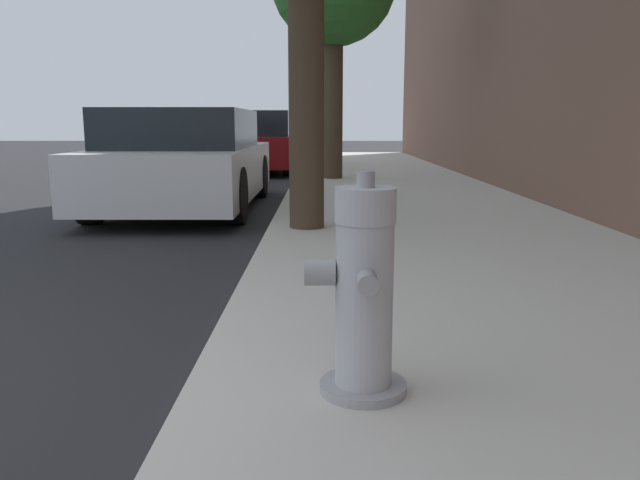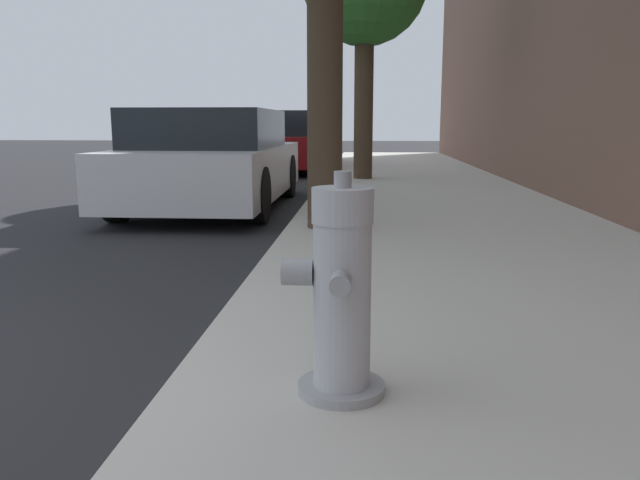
% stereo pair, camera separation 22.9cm
% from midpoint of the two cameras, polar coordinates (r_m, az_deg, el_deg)
% --- Properties ---
extents(fire_hydrant, '(0.38, 0.40, 0.82)m').
position_cam_midpoint_polar(fire_hydrant, '(2.27, 4.81, -5.09)').
color(fire_hydrant, '#97979C').
rests_on(fire_hydrant, sidewalk_slab).
extents(parked_car_near, '(1.87, 4.31, 1.32)m').
position_cam_midpoint_polar(parked_car_near, '(8.57, -8.99, 7.19)').
color(parked_car_near, silver).
rests_on(parked_car_near, ground_plane).
extents(parked_car_mid, '(1.86, 4.24, 1.42)m').
position_cam_midpoint_polar(parked_car_mid, '(15.08, -2.39, 8.89)').
color(parked_car_mid, maroon).
rests_on(parked_car_mid, ground_plane).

